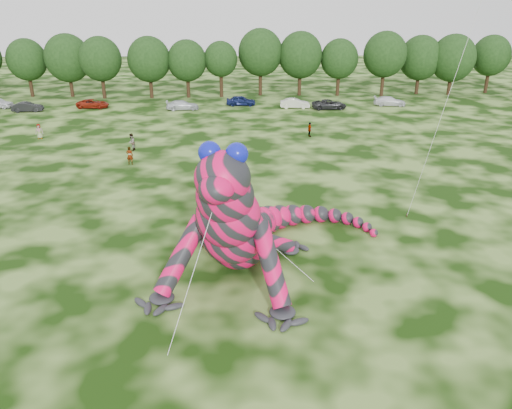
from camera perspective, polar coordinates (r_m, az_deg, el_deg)
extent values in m
plane|color=#16330A|center=(28.49, -9.22, -8.88)|extent=(240.00, 240.00, 0.00)
cylinder|color=silver|center=(34.19, 20.64, 10.07)|extent=(0.02, 0.02, 16.84)
cylinder|color=#382314|center=(37.89, 16.85, -1.17)|extent=(0.08, 0.08, 0.24)
imported|color=black|center=(77.99, -24.66, 10.10)|extent=(4.26, 1.90, 1.36)
imported|color=maroon|center=(77.36, -18.15, 10.90)|extent=(4.70, 2.46, 1.26)
imported|color=silver|center=(73.16, -8.42, 11.17)|extent=(4.80, 2.47, 1.33)
imported|color=#111A4B|center=(75.45, -1.73, 11.79)|extent=(4.36, 1.82, 1.48)
imported|color=silver|center=(73.78, 4.47, 11.46)|extent=(4.33, 1.76, 1.40)
imported|color=#27272A|center=(73.67, 8.38, 11.26)|extent=(5.07, 2.61, 1.37)
imported|color=silver|center=(77.88, 15.03, 11.34)|extent=(4.84, 2.50, 1.34)
imported|color=gray|center=(53.69, -14.04, 6.92)|extent=(0.81, 0.97, 1.82)
imported|color=gray|center=(61.97, -23.53, 7.68)|extent=(0.88, 0.64, 1.66)
imported|color=gray|center=(58.02, 6.16, 8.51)|extent=(0.56, 1.03, 1.66)
imported|color=gray|center=(49.16, -14.23, 5.44)|extent=(0.67, 0.47, 1.75)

